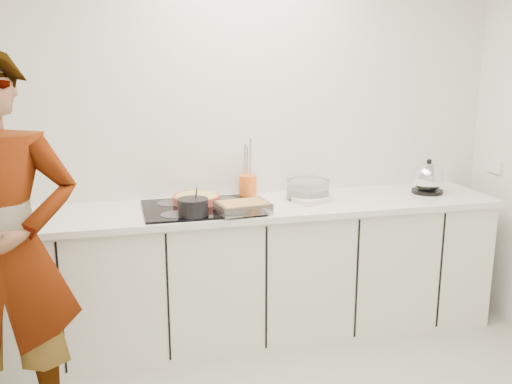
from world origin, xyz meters
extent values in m
cube|color=silver|center=(0.00, 1.60, 1.30)|extent=(3.60, 0.00, 2.60)
cube|color=white|center=(1.79, 1.33, 1.07)|extent=(0.02, 0.15, 0.09)
cube|color=white|center=(0.00, 1.28, 0.43)|extent=(3.20, 0.58, 0.87)
cube|color=white|center=(0.00, 1.28, 0.89)|extent=(3.24, 0.64, 0.04)
cube|color=black|center=(-0.35, 1.26, 0.92)|extent=(0.72, 0.54, 0.01)
cylinder|color=#C7483F|center=(-0.36, 1.37, 0.95)|extent=(0.33, 0.33, 0.05)
cylinder|color=#E5D85B|center=(-0.36, 1.37, 0.97)|extent=(0.29, 0.29, 0.01)
cylinder|color=black|center=(-0.43, 1.08, 0.97)|extent=(0.20, 0.20, 0.10)
cylinder|color=silver|center=(-0.41, 1.10, 1.02)|extent=(0.02, 0.07, 0.15)
cube|color=silver|center=(-0.12, 1.08, 0.95)|extent=(0.34, 0.27, 0.06)
cube|color=#CF9649|center=(-0.12, 1.08, 0.97)|extent=(0.30, 0.23, 0.02)
cylinder|color=silver|center=(0.38, 1.34, 0.98)|extent=(0.34, 0.34, 0.13)
cylinder|color=white|center=(0.38, 1.34, 0.96)|extent=(0.29, 0.29, 0.06)
cube|color=white|center=(0.37, 1.24, 0.93)|extent=(0.25, 0.21, 0.03)
cylinder|color=black|center=(1.25, 1.30, 0.92)|extent=(0.26, 0.26, 0.02)
sphere|color=silver|center=(1.25, 1.30, 1.02)|extent=(0.25, 0.25, 0.21)
sphere|color=black|center=(1.25, 1.30, 1.13)|extent=(0.04, 0.04, 0.04)
cylinder|color=orange|center=(0.00, 1.50, 0.98)|extent=(0.15, 0.15, 0.15)
imported|color=white|center=(-1.38, 0.55, 0.95)|extent=(0.74, 0.52, 1.89)
camera|label=1|loc=(-0.85, -2.16, 1.84)|focal=40.00mm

